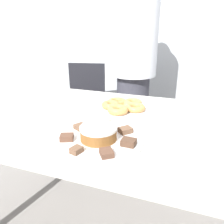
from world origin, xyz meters
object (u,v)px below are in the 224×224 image
Objects in this scene: plate_donuts at (122,109)px; frosted_cake at (98,133)px; napkin at (35,114)px; office_chair_left at (85,109)px; person_standing at (134,69)px; plate_cake at (99,140)px.

plate_donuts is 0.43m from frosted_cake.
napkin is (-0.44, -0.26, -0.00)m from plate_donuts.
napkin is at bearing -149.88° from plate_donuts.
office_chair_left reaches higher than frosted_cake.
person_standing reaches higher than frosted_cake.
plate_cake is 2.43× the size of frosted_cake.
plate_cake is at bearing 0.00° from frosted_cake.
plate_cake is at bearing -86.41° from plate_donuts.
frosted_cake is at bearing -83.32° from person_standing.
plate_cake reaches higher than napkin.
office_chair_left is at bearing 119.45° from plate_cake.
plate_donuts is 2.08× the size of napkin.
napkin is at bearing -110.04° from person_standing.
plate_donuts is at bearing 30.12° from napkin.
napkin is (-0.47, 0.17, -0.04)m from frosted_cake.
office_chair_left is 2.24× the size of plate_cake.
person_standing reaches higher than napkin.
plate_cake is 1.18× the size of plate_donuts.
plate_cake is (0.13, -1.10, -0.13)m from person_standing.
napkin is at bearing 160.56° from plate_cake.
plate_donuts reaches higher than napkin.
napkin is (-0.47, 0.17, -0.00)m from plate_cake.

